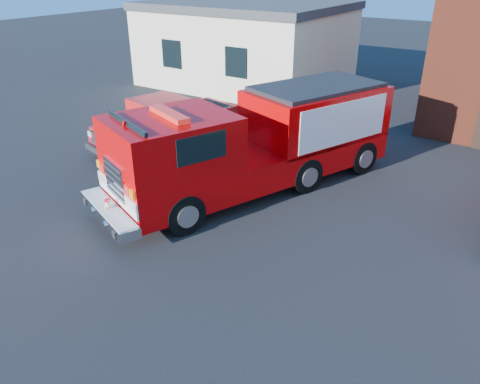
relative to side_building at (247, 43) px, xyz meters
The scene contains 4 objects.
ground 15.96m from the side_building, 55.30° to the right, with size 100.00×100.00×0.00m, color black.
side_building is the anchor object (origin of this frame).
fire_engine 13.84m from the side_building, 55.64° to the right, with size 5.86×9.75×2.91m.
pickup_truck 10.74m from the side_building, 73.07° to the right, with size 3.31×5.95×1.84m.
Camera 1 is at (5.61, -9.63, 6.34)m, focal length 35.00 mm.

